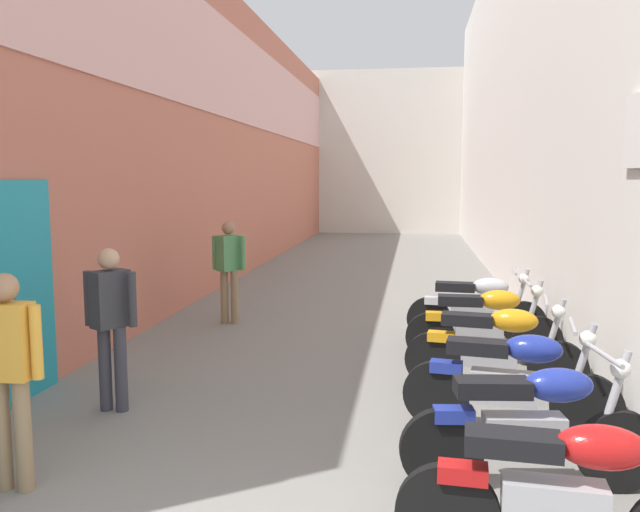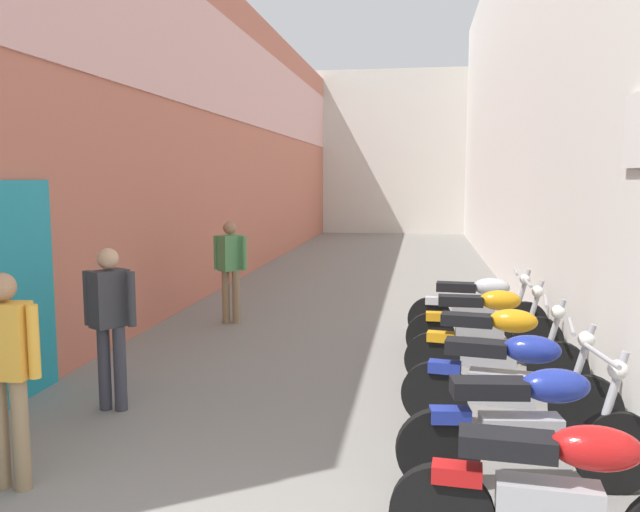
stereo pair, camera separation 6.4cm
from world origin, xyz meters
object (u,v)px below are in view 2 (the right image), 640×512
motorcycle_second (529,424)px  motorcycle_fourth (495,346)px  motorcycle_nearest (560,494)px  pedestrian_further_down (230,264)px  pedestrian_by_doorway (6,365)px  pedestrian_mid_alley (110,316)px  motorcycle_third (510,379)px  motorcycle_sixth (478,307)px  motorcycle_fifth (485,323)px

motorcycle_second → motorcycle_fourth: bearing=90.0°
motorcycle_nearest → pedestrian_further_down: pedestrian_further_down is taller
pedestrian_by_doorway → pedestrian_mid_alley: size_ratio=1.00×
pedestrian_mid_alley → motorcycle_third: bearing=-0.9°
motorcycle_fourth → motorcycle_sixth: (0.00, 2.07, 0.00)m
motorcycle_sixth → pedestrian_by_doorway: (-3.65, -4.71, 0.42)m
motorcycle_second → pedestrian_mid_alley: pedestrian_mid_alley is taller
motorcycle_second → motorcycle_third: same height
pedestrian_mid_alley → motorcycle_nearest: bearing=-29.7°
motorcycle_fifth → pedestrian_further_down: bearing=155.6°
motorcycle_second → pedestrian_mid_alley: (-3.68, 1.08, 0.42)m
motorcycle_third → motorcycle_fourth: size_ratio=1.00×
motorcycle_nearest → motorcycle_sixth: same height
motorcycle_fourth → motorcycle_fifth: (0.00, 1.10, 0.00)m
motorcycle_nearest → pedestrian_mid_alley: bearing=150.3°
motorcycle_third → motorcycle_fifth: 2.21m
motorcycle_fourth → pedestrian_further_down: bearing=142.9°
motorcycle_sixth → pedestrian_mid_alley: bearing=-139.7°
motorcycle_third → motorcycle_nearest: bearing=-90.0°
pedestrian_mid_alley → motorcycle_fourth: bearing=15.9°
pedestrian_by_doorway → pedestrian_further_down: 5.39m
motorcycle_third → pedestrian_mid_alley: (-3.68, 0.06, 0.42)m
motorcycle_third → pedestrian_mid_alley: bearing=179.1°
motorcycle_second → motorcycle_fourth: size_ratio=1.00×
motorcycle_fifth → pedestrian_by_doorway: (-3.65, -3.74, 0.42)m
pedestrian_further_down → motorcycle_sixth: bearing=-10.6°
motorcycle_fifth → pedestrian_mid_alley: bearing=-149.7°
motorcycle_second → pedestrian_further_down: (-3.64, 4.87, 0.42)m
motorcycle_third → pedestrian_further_down: (-3.64, 3.85, 0.42)m
motorcycle_fourth → motorcycle_fifth: size_ratio=0.99×
motorcycle_nearest → motorcycle_sixth: (-0.00, 5.21, 0.00)m
motorcycle_fourth → motorcycle_second: bearing=-90.0°
motorcycle_third → motorcycle_fifth: (0.00, 2.21, 0.00)m
motorcycle_fifth → pedestrian_by_doorway: 5.24m
motorcycle_third → motorcycle_sixth: (0.00, 3.17, 0.00)m
motorcycle_third → motorcycle_sixth: 3.17m
pedestrian_further_down → motorcycle_third: bearing=-46.6°
motorcycle_fifth → motorcycle_nearest: bearing=-90.0°
motorcycle_third → pedestrian_mid_alley: size_ratio=1.17×
motorcycle_nearest → pedestrian_mid_alley: (-3.68, 2.10, 0.42)m
pedestrian_by_doorway → pedestrian_further_down: size_ratio=1.00×
motorcycle_sixth → pedestrian_further_down: pedestrian_further_down is taller
pedestrian_by_doorway → pedestrian_mid_alley: same height
pedestrian_by_doorway → pedestrian_further_down: bearing=89.9°
pedestrian_mid_alley → pedestrian_further_down: size_ratio=1.00×
motorcycle_nearest → motorcycle_fifth: bearing=90.0°
motorcycle_third → motorcycle_second: bearing=-90.0°
motorcycle_nearest → pedestrian_by_doorway: pedestrian_by_doorway is taller
motorcycle_nearest → motorcycle_sixth: bearing=90.0°
motorcycle_fourth → motorcycle_sixth: bearing=90.0°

